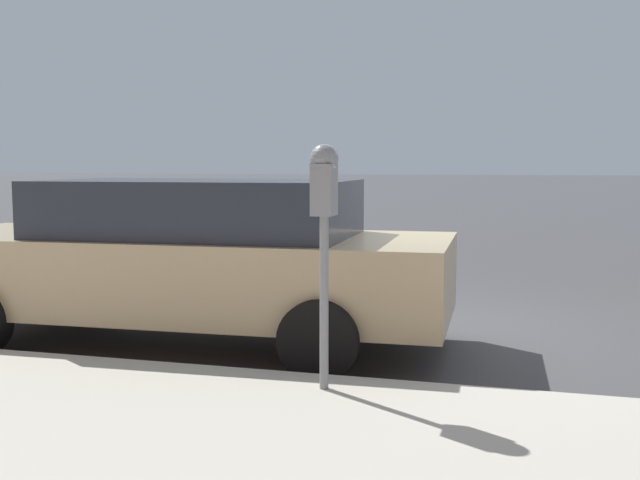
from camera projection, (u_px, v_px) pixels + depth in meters
ground_plane at (416, 333)px, 7.43m from camera, size 220.00×220.00×0.00m
parking_meter at (324, 203)px, 4.92m from camera, size 0.21×0.19×1.64m
car_tan at (185, 258)px, 6.92m from camera, size 2.12×5.02×1.53m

